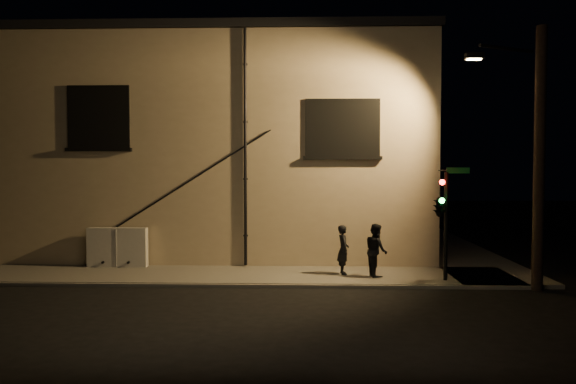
{
  "coord_description": "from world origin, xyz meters",
  "views": [
    {
      "loc": [
        0.32,
        -16.7,
        3.6
      ],
      "look_at": [
        -0.27,
        1.8,
        2.79
      ],
      "focal_mm": 35.0,
      "sensor_mm": 36.0,
      "label": 1
    }
  ],
  "objects_px": {
    "pedestrian_a": "(343,250)",
    "traffic_signal": "(440,205)",
    "pedestrian_b": "(376,250)",
    "streetlamp_pole": "(536,152)",
    "utility_cabinet": "(118,247)"
  },
  "relations": [
    {
      "from": "pedestrian_b",
      "to": "pedestrian_a",
      "type": "bearing_deg",
      "value": 59.05
    },
    {
      "from": "pedestrian_a",
      "to": "utility_cabinet",
      "type": "bearing_deg",
      "value": 73.94
    },
    {
      "from": "pedestrian_b",
      "to": "streetlamp_pole",
      "type": "xyz_separation_m",
      "value": [
        4.46,
        -1.28,
        3.08
      ]
    },
    {
      "from": "pedestrian_b",
      "to": "streetlamp_pole",
      "type": "height_order",
      "value": "streetlamp_pole"
    },
    {
      "from": "utility_cabinet",
      "to": "pedestrian_b",
      "type": "relative_size",
      "value": 1.23
    },
    {
      "from": "pedestrian_b",
      "to": "streetlamp_pole",
      "type": "relative_size",
      "value": 0.22
    },
    {
      "from": "utility_cabinet",
      "to": "streetlamp_pole",
      "type": "relative_size",
      "value": 0.27
    },
    {
      "from": "utility_cabinet",
      "to": "pedestrian_a",
      "type": "height_order",
      "value": "pedestrian_a"
    },
    {
      "from": "utility_cabinet",
      "to": "streetlamp_pole",
      "type": "bearing_deg",
      "value": -11.81
    },
    {
      "from": "pedestrian_a",
      "to": "traffic_signal",
      "type": "xyz_separation_m",
      "value": [
        2.9,
        -1.01,
        1.54
      ]
    },
    {
      "from": "utility_cabinet",
      "to": "pedestrian_b",
      "type": "xyz_separation_m",
      "value": [
        8.87,
        -1.5,
        0.16
      ]
    },
    {
      "from": "utility_cabinet",
      "to": "traffic_signal",
      "type": "xyz_separation_m",
      "value": [
        10.73,
        -2.14,
        1.66
      ]
    },
    {
      "from": "pedestrian_b",
      "to": "traffic_signal",
      "type": "height_order",
      "value": "traffic_signal"
    },
    {
      "from": "streetlamp_pole",
      "to": "pedestrian_a",
      "type": "bearing_deg",
      "value": 163.19
    },
    {
      "from": "pedestrian_a",
      "to": "traffic_signal",
      "type": "distance_m",
      "value": 3.43
    }
  ]
}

